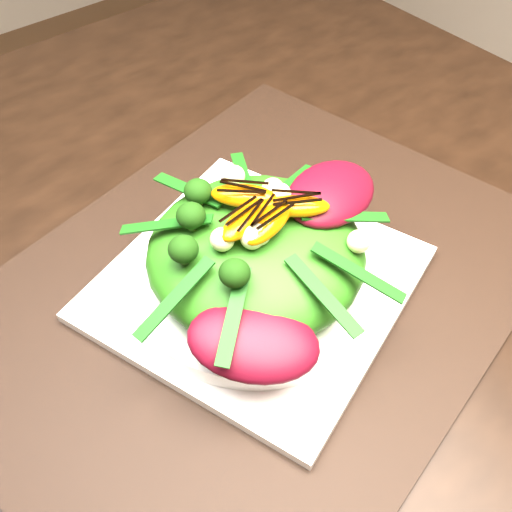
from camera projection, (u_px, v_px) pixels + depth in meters
placemat at (256, 288)px, 0.54m from camera, size 0.59×0.50×0.00m
plate_base at (256, 283)px, 0.53m from camera, size 0.31×0.31×0.01m
salad_bowl at (256, 274)px, 0.52m from camera, size 0.29×0.29×0.02m
lettuce_mound at (256, 252)px, 0.50m from camera, size 0.20×0.20×0.06m
radicchio_leaf at (331, 193)px, 0.51m from camera, size 0.11×0.08×0.02m
orange_segment at (214, 219)px, 0.48m from camera, size 0.06×0.03×0.01m
broccoli_floret at (166, 239)px, 0.46m from camera, size 0.04×0.04×0.03m
macadamia_nut at (308, 244)px, 0.46m from camera, size 0.02×0.02×0.02m
balsamic_drizzle at (213, 212)px, 0.47m from camera, size 0.04×0.01×0.00m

